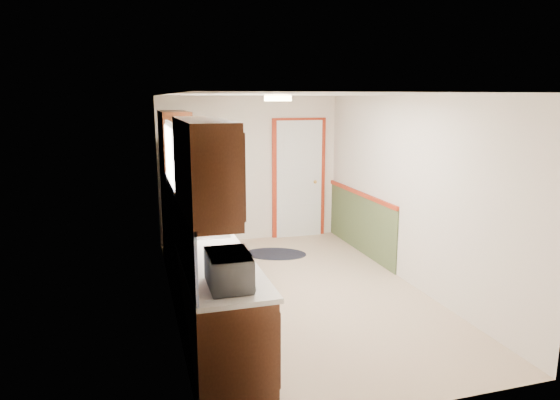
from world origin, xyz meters
TOP-DOWN VIEW (x-y plane):
  - room_shell at (0.00, 0.00)m, footprint 3.20×5.20m
  - kitchen_run at (-1.24, -0.29)m, footprint 0.63×4.00m
  - back_wall_trim at (0.99, 2.21)m, footprint 1.12×2.30m
  - ceiling_fixture at (-0.30, -0.20)m, footprint 0.30×0.30m
  - microwave at (-1.20, -1.95)m, footprint 0.27×0.48m
  - refrigerator at (-1.02, 2.05)m, footprint 0.74×0.75m
  - rug at (0.17, 1.55)m, footprint 1.11×0.93m
  - cooktop at (-1.19, 1.20)m, footprint 0.53×0.64m

SIDE VIEW (x-z plane):
  - rug at x=0.17m, z-range 0.00..0.01m
  - kitchen_run at x=-1.24m, z-range -0.29..1.91m
  - back_wall_trim at x=0.99m, z-range -0.15..1.93m
  - refrigerator at x=-1.02m, z-range 0.00..1.78m
  - cooktop at x=-1.19m, z-range 0.94..0.96m
  - microwave at x=-1.20m, z-range 0.94..1.26m
  - room_shell at x=0.00m, z-range -0.06..2.46m
  - ceiling_fixture at x=-0.30m, z-range 2.33..2.39m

